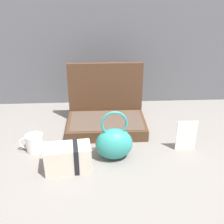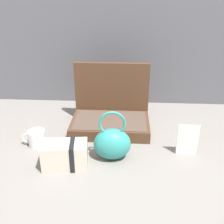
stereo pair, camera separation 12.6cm
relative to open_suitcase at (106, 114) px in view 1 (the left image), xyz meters
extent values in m
plane|color=slate|center=(0.04, -0.21, -0.08)|extent=(6.00, 6.00, 0.00)
cube|color=#4C301E|center=(0.00, -0.05, -0.05)|extent=(0.42, 0.26, 0.06)
cube|color=#4C3D33|center=(0.00, -0.05, -0.02)|extent=(0.38, 0.23, 0.00)
cube|color=#4C301E|center=(0.00, 0.09, 0.09)|extent=(0.42, 0.02, 0.34)
ellipsoid|color=teal|center=(0.03, -0.30, 0.00)|extent=(0.17, 0.13, 0.15)
torus|color=teal|center=(0.03, -0.30, 0.10)|extent=(0.12, 0.02, 0.12)
cube|color=beige|center=(-0.17, -0.38, -0.02)|extent=(0.20, 0.12, 0.11)
cube|color=black|center=(-0.14, -0.37, -0.02)|extent=(0.03, 0.11, 0.12)
cylinder|color=white|center=(-0.35, -0.22, -0.04)|extent=(0.08, 0.08, 0.08)
torus|color=white|center=(-0.39, -0.22, -0.04)|extent=(0.06, 0.01, 0.06)
cube|color=white|center=(0.37, -0.25, 0.00)|extent=(0.10, 0.01, 0.15)
camera|label=1|loc=(-0.04, -1.37, 0.66)|focal=44.56mm
camera|label=2|loc=(0.09, -1.36, 0.66)|focal=44.56mm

